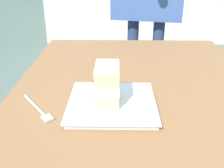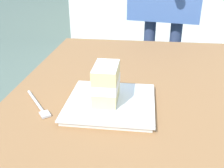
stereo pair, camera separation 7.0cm
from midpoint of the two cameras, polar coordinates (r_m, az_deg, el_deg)
The scene contains 4 objects.
patio_table at distance 0.84m, azimuth 3.56°, elevation -10.10°, with size 1.27×0.81×0.72m.
dessert_plate at distance 0.75m, azimuth -2.68°, elevation -4.21°, with size 0.24×0.24×0.02m.
cake_slice at distance 0.72m, azimuth -3.81°, elevation 0.04°, with size 0.11×0.07×0.10m.
dessert_fork at distance 0.77m, azimuth -18.05°, elevation -5.18°, with size 0.14×0.12×0.01m.
Camera 1 is at (0.68, -0.07, 1.09)m, focal length 42.78 mm.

